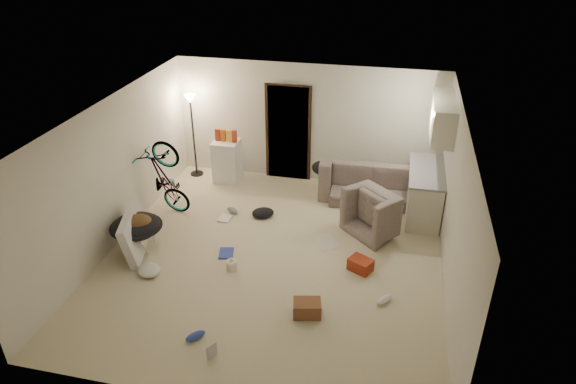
% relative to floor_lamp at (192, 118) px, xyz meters
% --- Properties ---
extents(floor, '(5.50, 6.00, 0.02)m').
position_rel_floor_lamp_xyz_m(floor, '(2.40, -2.65, -1.32)').
color(floor, beige).
rests_on(floor, ground).
extents(ceiling, '(5.50, 6.00, 0.02)m').
position_rel_floor_lamp_xyz_m(ceiling, '(2.40, -2.65, 1.20)').
color(ceiling, white).
rests_on(ceiling, wall_back).
extents(wall_back, '(5.50, 0.02, 2.50)m').
position_rel_floor_lamp_xyz_m(wall_back, '(2.40, 0.36, -0.06)').
color(wall_back, silver).
rests_on(wall_back, floor).
extents(wall_front, '(5.50, 0.02, 2.50)m').
position_rel_floor_lamp_xyz_m(wall_front, '(2.40, -5.66, -0.06)').
color(wall_front, silver).
rests_on(wall_front, floor).
extents(wall_left, '(0.02, 6.00, 2.50)m').
position_rel_floor_lamp_xyz_m(wall_left, '(-0.36, -2.65, -0.06)').
color(wall_left, silver).
rests_on(wall_left, floor).
extents(wall_right, '(0.02, 6.00, 2.50)m').
position_rel_floor_lamp_xyz_m(wall_right, '(5.16, -2.65, -0.06)').
color(wall_right, silver).
rests_on(wall_right, floor).
extents(doorway, '(0.85, 0.10, 2.04)m').
position_rel_floor_lamp_xyz_m(doorway, '(2.00, 0.32, -0.29)').
color(doorway, black).
rests_on(doorway, floor).
extents(door_trim, '(0.97, 0.04, 2.10)m').
position_rel_floor_lamp_xyz_m(door_trim, '(2.00, 0.29, -0.29)').
color(door_trim, black).
rests_on(door_trim, floor).
extents(floor_lamp, '(0.28, 0.28, 1.81)m').
position_rel_floor_lamp_xyz_m(floor_lamp, '(0.00, 0.00, 0.00)').
color(floor_lamp, black).
rests_on(floor_lamp, floor).
extents(kitchen_counter, '(0.60, 1.50, 0.88)m').
position_rel_floor_lamp_xyz_m(kitchen_counter, '(4.83, -0.65, -0.87)').
color(kitchen_counter, beige).
rests_on(kitchen_counter, floor).
extents(counter_top, '(0.64, 1.54, 0.04)m').
position_rel_floor_lamp_xyz_m(counter_top, '(4.83, -0.65, -0.41)').
color(counter_top, gray).
rests_on(counter_top, kitchen_counter).
extents(kitchen_uppers, '(0.38, 1.40, 0.65)m').
position_rel_floor_lamp_xyz_m(kitchen_uppers, '(4.96, -0.65, 0.64)').
color(kitchen_uppers, beige).
rests_on(kitchen_uppers, wall_right).
extents(sofa, '(2.09, 0.88, 0.60)m').
position_rel_floor_lamp_xyz_m(sofa, '(3.83, -0.20, -1.01)').
color(sofa, '#333932').
rests_on(sofa, floor).
extents(armchair, '(1.27, 1.27, 0.62)m').
position_rel_floor_lamp_xyz_m(armchair, '(4.12, -1.38, -1.00)').
color(armchair, '#333932').
rests_on(armchair, floor).
extents(bicycle, '(1.66, 0.88, 0.92)m').
position_rel_floor_lamp_xyz_m(bicycle, '(0.10, -1.69, -0.89)').
color(bicycle, black).
rests_on(bicycle, floor).
extents(book_asset, '(0.27, 0.26, 0.02)m').
position_rel_floor_lamp_xyz_m(book_asset, '(2.12, -5.04, -1.30)').
color(book_asset, '#9C2E17').
rests_on(book_asset, floor).
extents(mini_fridge, '(0.53, 0.53, 0.90)m').
position_rel_floor_lamp_xyz_m(mini_fridge, '(0.76, -0.10, -0.86)').
color(mini_fridge, white).
rests_on(mini_fridge, floor).
extents(snack_box_0, '(0.10, 0.07, 0.30)m').
position_rel_floor_lamp_xyz_m(snack_box_0, '(0.59, -0.10, -0.31)').
color(snack_box_0, '#9C2E17').
rests_on(snack_box_0, mini_fridge).
extents(snack_box_1, '(0.10, 0.08, 0.30)m').
position_rel_floor_lamp_xyz_m(snack_box_1, '(0.71, -0.10, -0.31)').
color(snack_box_1, orange).
rests_on(snack_box_1, mini_fridge).
extents(snack_box_2, '(0.12, 0.10, 0.30)m').
position_rel_floor_lamp_xyz_m(snack_box_2, '(0.83, -0.10, -0.31)').
color(snack_box_2, gold).
rests_on(snack_box_2, mini_fridge).
extents(snack_box_3, '(0.10, 0.08, 0.30)m').
position_rel_floor_lamp_xyz_m(snack_box_3, '(0.95, -0.10, -0.31)').
color(snack_box_3, '#9C2E17').
rests_on(snack_box_3, mini_fridge).
extents(saucer_chair, '(0.88, 0.88, 0.62)m').
position_rel_floor_lamp_xyz_m(saucer_chair, '(0.10, -2.92, -0.94)').
color(saucer_chair, silver).
rests_on(saucer_chair, floor).
extents(hoodie, '(0.60, 0.56, 0.22)m').
position_rel_floor_lamp_xyz_m(hoodie, '(0.15, -2.95, -0.75)').
color(hoodie, '#4D341A').
rests_on(hoodie, saucer_chair).
extents(sofa_drape, '(0.65, 0.58, 0.28)m').
position_rel_floor_lamp_xyz_m(sofa_drape, '(2.88, -0.20, -0.77)').
color(sofa_drape, black).
rests_on(sofa_drape, sofa).
extents(tv_box, '(0.58, 1.13, 0.73)m').
position_rel_floor_lamp_xyz_m(tv_box, '(0.10, -3.01, -0.95)').
color(tv_box, silver).
rests_on(tv_box, floor).
extents(drink_case_a, '(0.45, 0.36, 0.22)m').
position_rel_floor_lamp_xyz_m(drink_case_a, '(3.21, -3.91, -1.19)').
color(drink_case_a, brown).
rests_on(drink_case_a, floor).
extents(drink_case_b, '(0.44, 0.40, 0.21)m').
position_rel_floor_lamp_xyz_m(drink_case_b, '(3.86, -2.69, -1.20)').
color(drink_case_b, '#9C2E17').
rests_on(drink_case_b, floor).
extents(juicer, '(0.17, 0.17, 0.25)m').
position_rel_floor_lamp_xyz_m(juicer, '(1.83, -3.14, -1.21)').
color(juicer, '#EAE7CA').
rests_on(juicer, floor).
extents(newspaper, '(0.59, 0.62, 0.01)m').
position_rel_floor_lamp_xyz_m(newspaper, '(3.19, -2.02, -1.30)').
color(newspaper, beige).
rests_on(newspaper, floor).
extents(book_blue, '(0.30, 0.36, 0.03)m').
position_rel_floor_lamp_xyz_m(book_blue, '(1.60, -2.75, -1.29)').
color(book_blue, '#2E42A6').
rests_on(book_blue, floor).
extents(book_white, '(0.23, 0.30, 0.03)m').
position_rel_floor_lamp_xyz_m(book_white, '(1.22, -1.67, -1.29)').
color(book_white, silver).
rests_on(book_white, floor).
extents(shoe_1, '(0.30, 0.24, 0.10)m').
position_rel_floor_lamp_xyz_m(shoe_1, '(1.29, -1.42, -1.26)').
color(shoe_1, slate).
rests_on(shoe_1, floor).
extents(shoe_2, '(0.28, 0.30, 0.11)m').
position_rel_floor_lamp_xyz_m(shoe_2, '(1.83, -4.72, -1.25)').
color(shoe_2, '#2E42A6').
rests_on(shoe_2, floor).
extents(shoe_4, '(0.27, 0.30, 0.11)m').
position_rel_floor_lamp_xyz_m(shoe_4, '(4.27, -3.41, -1.25)').
color(shoe_4, white).
rests_on(shoe_4, floor).
extents(clothes_lump_b, '(0.55, 0.53, 0.13)m').
position_rel_floor_lamp_xyz_m(clothes_lump_b, '(1.88, -1.40, -1.24)').
color(clothes_lump_b, black).
rests_on(clothes_lump_b, floor).
extents(clothes_lump_c, '(0.53, 0.52, 0.12)m').
position_rel_floor_lamp_xyz_m(clothes_lump_c, '(0.57, -3.52, -1.24)').
color(clothes_lump_c, silver).
rests_on(clothes_lump_c, floor).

